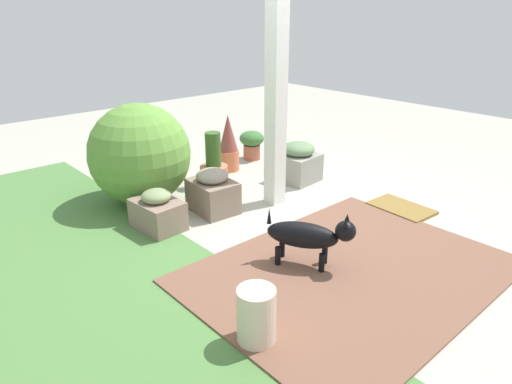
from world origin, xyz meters
TOP-DOWN VIEW (x-y plane):
  - ground_plane at (0.00, 0.00)m, footprint 12.00×12.00m
  - brick_path at (-0.99, 0.39)m, footprint 1.80×2.40m
  - lawn_patch at (0.60, 2.40)m, footprint 5.20×2.80m
  - porch_pillar at (0.39, -0.14)m, footprint 0.16×0.16m
  - stone_planter_nearest at (0.67, -0.79)m, footprint 0.45×0.48m
  - stone_planter_mid at (0.64, 0.48)m, footprint 0.50×0.40m
  - stone_planter_far at (0.66, 1.09)m, footprint 0.50×0.37m
  - round_shrub at (1.32, 0.87)m, footprint 1.03×1.03m
  - terracotta_pot_spiky at (1.51, -0.42)m, footprint 0.26×0.26m
  - terracotta_pot_broad at (1.64, -0.93)m, footprint 0.33×0.33m
  - terracotta_pot_tall at (1.21, 0.03)m, footprint 0.32×0.32m
  - dog at (-0.71, 0.57)m, footprint 0.65×0.47m
  - ceramic_urn at (-1.10, 1.45)m, footprint 0.24×0.24m
  - doormat at (-0.61, -0.96)m, footprint 0.63×0.42m

SIDE VIEW (x-z plane):
  - ground_plane at x=0.00m, z-range 0.00..0.00m
  - lawn_patch at x=0.60m, z-range 0.00..0.01m
  - brick_path at x=-0.99m, z-range 0.00..0.02m
  - doormat at x=-0.61m, z-range 0.00..0.03m
  - stone_planter_far at x=0.66m, z-range -0.02..0.36m
  - ceramic_urn at x=-1.10m, z-range 0.00..0.37m
  - stone_planter_mid at x=0.64m, z-range -0.02..0.43m
  - terracotta_pot_tall at x=1.21m, z-range -0.09..0.53m
  - stone_planter_nearest at x=0.67m, z-range -0.01..0.46m
  - terracotta_pot_broad at x=1.64m, z-range 0.03..0.42m
  - dog at x=-0.71m, z-range 0.04..0.51m
  - terracotta_pot_spiky at x=1.51m, z-range -0.02..0.68m
  - round_shrub at x=1.32m, z-range 0.00..1.03m
  - porch_pillar at x=0.39m, z-range 0.00..2.23m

